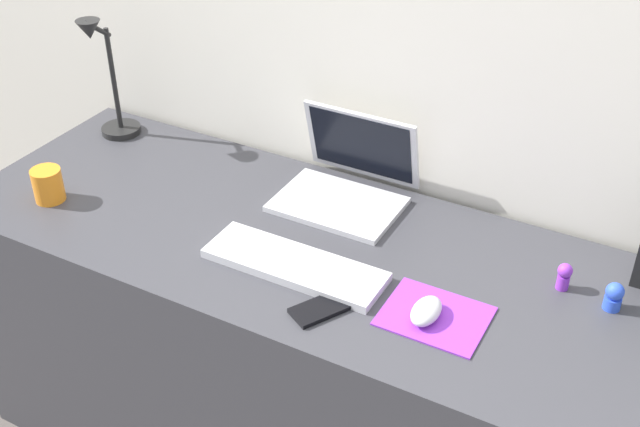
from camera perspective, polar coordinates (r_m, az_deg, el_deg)
The scene contains 11 objects.
back_wall at distance 2.05m, azimuth 5.48°, elevation 4.32°, with size 3.06×0.05×1.63m, color silver.
desk at distance 2.06m, azimuth 0.68°, elevation -10.91°, with size 1.86×0.63×0.74m, color #38383D.
laptop at distance 1.98m, azimuth 2.04°, elevation 2.58°, with size 0.30×0.26×0.21m.
keyboard at distance 1.76m, azimuth -1.82°, elevation -3.67°, with size 0.41×0.13×0.02m, color silver.
mousepad at distance 1.65m, azimuth 8.16°, elevation -7.23°, with size 0.21×0.17×0.00m, color purple.
mouse at distance 1.63m, azimuth 7.56°, elevation -6.89°, with size 0.06×0.10×0.03m, color silver.
cell_phone at distance 1.65m, azimuth 0.13°, elevation -6.75°, with size 0.06×0.13×0.01m, color black.
desk_lamp at distance 2.28m, azimuth -14.91°, elevation 9.06°, with size 0.11×0.15×0.35m.
coffee_mug at distance 2.08m, azimuth -18.78°, elevation 1.94°, with size 0.07×0.07×0.08m, color orange.
toy_figurine_purple at distance 1.76m, azimuth 16.97°, elevation -4.24°, with size 0.03×0.03×0.06m.
toy_figurine_blue at distance 1.74m, azimuth 20.17°, elevation -5.53°, with size 0.04×0.04×0.06m.
Camera 1 is at (0.68, -1.30, 1.82)m, focal length 45.01 mm.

